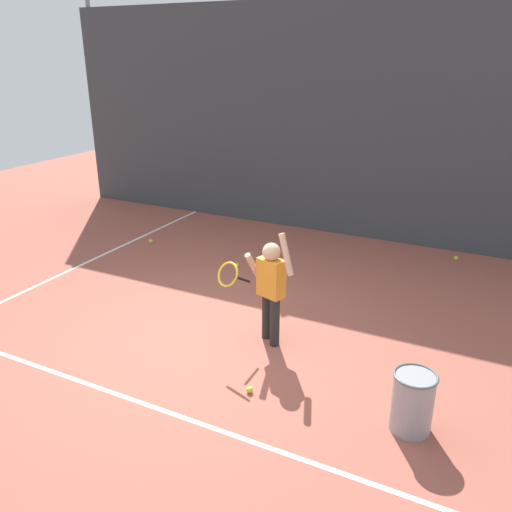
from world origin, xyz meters
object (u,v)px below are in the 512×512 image
(tennis_ball_4, at_px, (250,390))
(tennis_ball_1, at_px, (276,273))
(tennis_ball_5, at_px, (237,265))
(tennis_ball_7, at_px, (456,258))
(tennis_ball_3, at_px, (151,241))
(tennis_player, at_px, (269,284))
(tennis_ball_0, at_px, (274,307))
(ball_hopper, at_px, (413,401))

(tennis_ball_4, bearing_deg, tennis_ball_1, 109.63)
(tennis_ball_5, height_order, tennis_ball_7, same)
(tennis_ball_3, bearing_deg, tennis_ball_7, 17.65)
(tennis_player, xyz_separation_m, tennis_ball_7, (1.61, 3.64, -0.69))
(tennis_player, height_order, tennis_ball_4, tennis_player)
(tennis_ball_5, bearing_deg, tennis_ball_7, 31.58)
(tennis_player, distance_m, tennis_ball_0, 1.06)
(tennis_ball_7, bearing_deg, tennis_player, -113.81)
(ball_hopper, xyz_separation_m, tennis_ball_3, (-5.05, 2.89, -0.26))
(tennis_ball_3, bearing_deg, tennis_ball_4, -40.85)
(tennis_ball_3, bearing_deg, tennis_player, -32.45)
(tennis_ball_5, bearing_deg, tennis_ball_4, -59.02)
(tennis_ball_7, bearing_deg, tennis_ball_3, -162.35)
(tennis_player, relative_size, tennis_ball_7, 20.46)
(tennis_ball_0, distance_m, tennis_ball_4, 1.80)
(tennis_ball_4, height_order, tennis_ball_7, same)
(tennis_ball_4, bearing_deg, tennis_ball_0, 107.16)
(tennis_ball_1, distance_m, tennis_ball_7, 2.98)
(ball_hopper, distance_m, tennis_ball_5, 4.10)
(tennis_ball_3, xyz_separation_m, tennis_ball_5, (1.88, -0.30, 0.00))
(ball_hopper, distance_m, tennis_ball_1, 3.61)
(tennis_ball_7, bearing_deg, tennis_ball_0, -123.08)
(ball_hopper, xyz_separation_m, tennis_ball_0, (-2.04, 1.55, -0.26))
(ball_hopper, bearing_deg, tennis_ball_7, 92.02)
(ball_hopper, relative_size, tennis_ball_1, 8.52)
(tennis_ball_0, xyz_separation_m, tennis_ball_4, (0.53, -1.72, 0.00))
(tennis_ball_0, bearing_deg, tennis_ball_7, 56.92)
(tennis_ball_4, xyz_separation_m, tennis_ball_5, (-1.66, 2.76, 0.00))
(tennis_ball_3, height_order, tennis_ball_5, same)
(tennis_ball_0, xyz_separation_m, tennis_ball_1, (-0.46, 1.05, 0.00))
(ball_hopper, height_order, tennis_ball_5, ball_hopper)
(tennis_ball_1, height_order, tennis_ball_4, same)
(ball_hopper, distance_m, tennis_ball_4, 1.54)
(tennis_player, relative_size, tennis_ball_1, 20.46)
(tennis_ball_3, distance_m, tennis_ball_5, 1.90)
(tennis_ball_4, relative_size, tennis_ball_7, 1.00)
(tennis_ball_1, bearing_deg, tennis_ball_3, 173.60)
(ball_hopper, relative_size, tennis_ball_0, 8.52)
(tennis_ball_0, xyz_separation_m, tennis_ball_7, (1.88, 2.89, 0.00))
(tennis_ball_0, distance_m, tennis_ball_7, 3.45)
(ball_hopper, bearing_deg, tennis_player, 155.64)
(tennis_player, height_order, ball_hopper, tennis_player)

